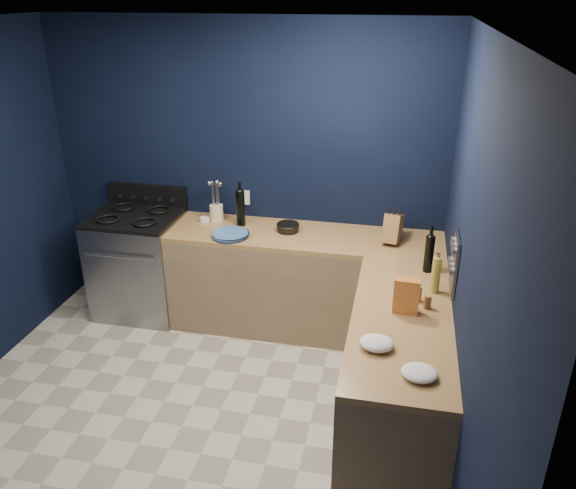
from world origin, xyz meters
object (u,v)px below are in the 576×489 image
(knife_block, at_px, (393,228))
(crouton_bag, at_px, (407,296))
(gas_range, at_px, (140,265))
(plate_stack, at_px, (230,235))
(utensil_crock, at_px, (217,213))

(knife_block, height_order, crouton_bag, knife_block)
(knife_block, bearing_deg, gas_range, -169.03)
(knife_block, distance_m, crouton_bag, 1.10)
(gas_range, bearing_deg, crouton_bag, -24.15)
(gas_range, distance_m, plate_stack, 1.05)
(gas_range, distance_m, knife_block, 2.32)
(gas_range, height_order, crouton_bag, crouton_bag)
(utensil_crock, bearing_deg, crouton_bag, -36.39)
(gas_range, height_order, utensil_crock, utensil_crock)
(plate_stack, xyz_separation_m, crouton_bag, (1.45, -0.92, 0.10))
(knife_block, bearing_deg, plate_stack, -162.00)
(plate_stack, bearing_deg, utensil_crock, 124.91)
(crouton_bag, bearing_deg, utensil_crock, 147.98)
(plate_stack, bearing_deg, crouton_bag, -32.28)
(gas_range, xyz_separation_m, crouton_bag, (2.38, -1.07, 0.56))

